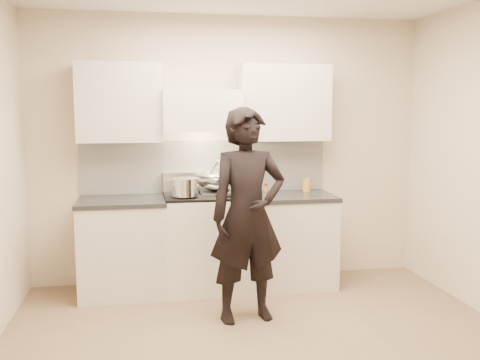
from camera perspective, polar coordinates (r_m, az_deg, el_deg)
name	(u,v)px	position (r m, az deg, el deg)	size (l,w,h in m)	color
ground_plane	(266,348)	(4.15, 2.81, -17.50)	(4.00, 4.00, 0.00)	#7C634A
room_shell	(249,130)	(4.12, 1.02, 5.31)	(4.04, 3.54, 2.70)	beige
stove	(204,242)	(5.28, -3.82, -6.57)	(0.76, 0.65, 0.96)	silver
counter_right	(286,239)	(5.43, 4.97, -6.34)	(0.92, 0.67, 0.92)	beige
counter_left	(123,246)	(5.26, -12.36, -6.94)	(0.82, 0.67, 0.92)	beige
wok	(216,179)	(5.33, -2.53, 0.08)	(0.41, 0.51, 0.33)	silver
stock_pot	(185,187)	(5.01, -5.89, -0.73)	(0.35, 0.29, 0.17)	silver
utensil_crock	(245,183)	(5.48, 0.54, -0.36)	(0.11, 0.11, 0.28)	silver
spice_jar	(266,188)	(5.50, 2.78, -0.82)	(0.04, 0.04, 0.08)	#C16C23
oil_glass	(307,185)	(5.57, 7.11, -0.49)	(0.08, 0.08, 0.14)	#C58B26
person	(248,215)	(4.42, 0.83, -3.80)	(0.65, 0.43, 1.78)	black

